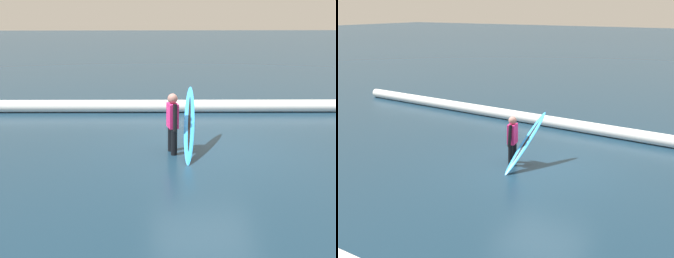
% 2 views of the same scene
% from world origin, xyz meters
% --- Properties ---
extents(ground_plane, '(166.85, 166.85, 0.00)m').
position_xyz_m(ground_plane, '(0.00, 0.00, 0.00)').
color(ground_plane, '#163044').
extents(surfer, '(0.26, 0.62, 1.35)m').
position_xyz_m(surfer, '(0.79, 0.32, 0.75)').
color(surfer, black).
rests_on(surfer, ground_plane).
extents(surfboard, '(0.44, 1.85, 1.36)m').
position_xyz_m(surfboard, '(0.41, 0.25, 0.66)').
color(surfboard, '#268CE5').
rests_on(surfboard, ground_plane).
extents(wave_crest_foreground, '(25.08, 1.24, 0.39)m').
position_xyz_m(wave_crest_foreground, '(-1.48, -3.53, 0.20)').
color(wave_crest_foreground, white).
rests_on(wave_crest_foreground, ground_plane).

